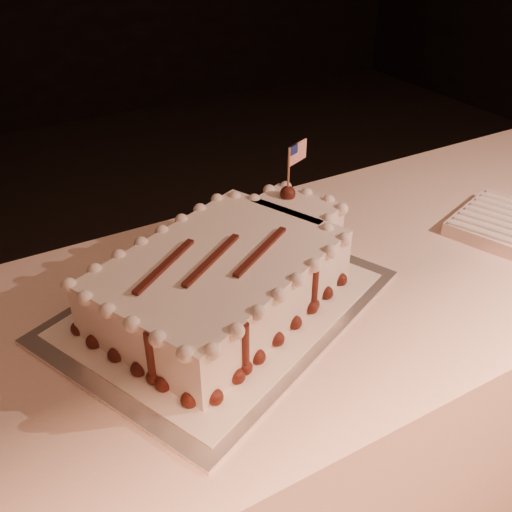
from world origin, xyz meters
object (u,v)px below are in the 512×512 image
cake_board (222,305)px  sheet_cake (231,272)px  napkin_stack (498,222)px  side_plate (297,203)px  banquet_table (332,388)px

cake_board → sheet_cake: size_ratio=1.01×
napkin_stack → side_plate: napkin_stack is taller
side_plate → napkin_stack: bearing=-44.2°
napkin_stack → side_plate: 0.50m
cake_board → napkin_stack: size_ratio=2.16×
cake_board → napkin_stack: bearing=-28.1°
cake_board → napkin_stack: (0.74, -0.06, 0.01)m
sheet_cake → cake_board: bearing=-156.2°
banquet_table → cake_board: (-0.30, 0.01, 0.38)m
sheet_cake → napkin_stack: bearing=-6.0°
napkin_stack → cake_board: bearing=175.3°
sheet_cake → napkin_stack: (0.71, -0.07, -0.05)m
side_plate → cake_board: bearing=-142.2°
banquet_table → side_plate: size_ratio=15.27×
banquet_table → napkin_stack: 0.59m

